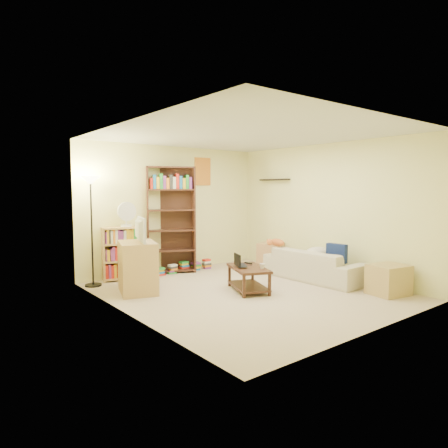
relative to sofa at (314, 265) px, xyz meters
The scene contains 19 objects.
room 2.05m from the sofa, behind, with size 4.50×4.54×2.52m.
sofa is the anchor object (origin of this frame).
navy_pillow 0.49m from the sofa, 76.76° to the right, with size 0.37×0.11×0.33m, color navy.
cream_blanket 0.25m from the sofa, 19.14° to the left, with size 0.51×0.37×0.22m, color beige.
tabby_cat 0.85m from the sofa, 109.32° to the left, with size 0.43×0.16×0.15m.
coffee_table 1.49m from the sofa, behind, with size 0.79×1.00×0.39m.
laptop 1.53m from the sofa, behind, with size 0.40×0.44×0.03m, color black.
laptop_screen 1.66m from the sofa, behind, with size 0.01×0.29×0.20m, color white.
mug 1.42m from the sofa, behind, with size 0.13×0.13×0.08m, color white.
tv_remote 1.34m from the sofa, 164.10° to the left, with size 0.05×0.16×0.02m, color black.
tv_stand 3.16m from the sofa, 158.42° to the left, with size 0.54×0.76×0.81m, color tan.
television 3.24m from the sofa, 158.42° to the left, with size 0.29×0.68×0.39m, color black.
tall_bookshelf 2.88m from the sofa, 128.72° to the left, with size 0.98×0.67×2.09m.
short_bookshelf 3.48m from the sofa, 141.71° to the left, with size 0.80×0.47×0.97m.
desk_fan 3.53m from the sofa, 141.76° to the left, with size 0.34×0.19×0.45m.
floor_lamp 4.09m from the sofa, 148.96° to the left, with size 0.32×0.32×1.87m.
side_table 1.30m from the sofa, 82.47° to the left, with size 0.46×0.46×0.53m, color tan.
end_cabinet 1.39m from the sofa, 85.88° to the right, with size 0.56×0.47×0.47m, color tan.
book_stacks 2.53m from the sofa, 125.74° to the left, with size 1.27×0.16×0.21m.
Camera 1 is at (-4.17, -4.73, 1.65)m, focal length 32.00 mm.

